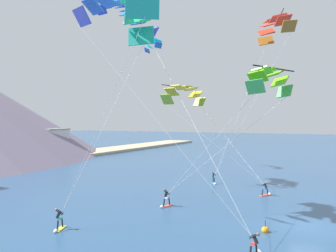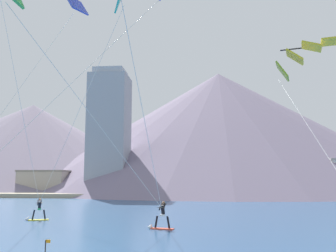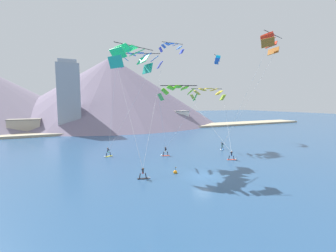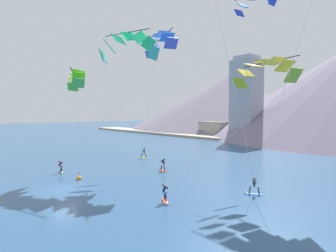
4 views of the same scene
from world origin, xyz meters
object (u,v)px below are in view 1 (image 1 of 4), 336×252
at_px(parafoil_kite_far_right, 119,14).
at_px(kitesurfer_near_trail, 267,191).
at_px(race_marker_buoy, 265,230).
at_px(kitesurfer_mid_center, 58,224).
at_px(kitesurfer_far_left, 214,180).
at_px(parafoil_kite_near_trail, 184,93).
at_px(parafoil_kite_near_lead, 269,80).
at_px(kitesurfer_near_lead, 165,201).
at_px(parafoil_kite_distant_low_drift, 116,9).
at_px(parafoil_kite_mid_center, 137,4).
at_px(kitesurfer_far_right, 256,248).
at_px(parafoil_kite_distant_high_outer, 153,44).
at_px(parafoil_kite_far_left, 274,27).

bearing_deg(parafoil_kite_far_right, kitesurfer_near_trail, -38.17).
height_order(kitesurfer_near_trail, race_marker_buoy, kitesurfer_near_trail).
relative_size(kitesurfer_mid_center, kitesurfer_far_left, 1.04).
bearing_deg(parafoil_kite_near_trail, parafoil_kite_near_lead, -136.97).
bearing_deg(kitesurfer_near_lead, parafoil_kite_near_lead, -104.36).
distance_m(parafoil_kite_near_lead, parafoil_kite_distant_low_drift, 25.94).
relative_size(kitesurfer_near_lead, parafoil_kite_near_trail, 0.14).
xyz_separation_m(kitesurfer_far_left, parafoil_kite_mid_center, (-19.74, -0.70, 17.16)).
distance_m(kitesurfer_mid_center, parafoil_kite_far_right, 18.69).
bearing_deg(kitesurfer_far_left, parafoil_kite_distant_low_drift, 120.26).
bearing_deg(race_marker_buoy, parafoil_kite_near_trail, 42.20).
bearing_deg(kitesurfer_far_right, kitesurfer_near_lead, 53.90).
relative_size(kitesurfer_near_trail, parafoil_kite_distant_high_outer, 0.33).
height_order(kitesurfer_mid_center, parafoil_kite_near_lead, parafoil_kite_near_lead).
relative_size(parafoil_kite_near_trail, parafoil_kite_far_right, 0.72).
relative_size(kitesurfer_far_right, parafoil_kite_near_lead, 0.15).
relative_size(kitesurfer_mid_center, parafoil_kite_far_left, 0.08).
bearing_deg(parafoil_kite_near_trail, parafoil_kite_mid_center, -166.29).
distance_m(kitesurfer_near_lead, kitesurfer_mid_center, 10.68).
bearing_deg(parafoil_kite_far_left, parafoil_kite_distant_high_outer, 76.68).
bearing_deg(parafoil_kite_far_right, kitesurfer_far_right, -106.42).
bearing_deg(kitesurfer_far_right, parafoil_kite_far_right, 73.58).
relative_size(kitesurfer_near_lead, parafoil_kite_mid_center, 0.10).
relative_size(kitesurfer_far_left, parafoil_kite_mid_center, 0.09).
bearing_deg(parafoil_kite_far_left, kitesurfer_far_right, -172.54).
height_order(parafoil_kite_near_trail, parafoil_kite_mid_center, parafoil_kite_mid_center).
xyz_separation_m(parafoil_kite_near_trail, parafoil_kite_far_right, (-16.02, -0.89, 5.92)).
bearing_deg(kitesurfer_near_lead, parafoil_kite_near_trail, 16.27).
distance_m(parafoil_kite_mid_center, parafoil_kite_far_right, 4.53).
bearing_deg(parafoil_kite_distant_high_outer, parafoil_kite_near_trail, -134.37).
distance_m(kitesurfer_near_lead, parafoil_kite_distant_high_outer, 35.21).
height_order(kitesurfer_far_right, parafoil_kite_near_trail, parafoil_kite_near_trail).
bearing_deg(parafoil_kite_near_trail, parafoil_kite_far_left, -61.48).
bearing_deg(parafoil_kite_distant_low_drift, kitesurfer_near_trail, -81.46).
height_order(parafoil_kite_far_left, parafoil_kite_distant_high_outer, parafoil_kite_distant_high_outer).
xyz_separation_m(kitesurfer_far_left, parafoil_kite_near_trail, (-1.09, 3.85, 11.74)).
xyz_separation_m(kitesurfer_far_left, parafoil_kite_distant_low_drift, (-6.52, 11.17, 22.64)).
relative_size(parafoil_kite_mid_center, parafoil_kite_distant_high_outer, 3.46).
relative_size(kitesurfer_near_lead, kitesurfer_mid_center, 1.01).
distance_m(kitesurfer_near_lead, parafoil_kite_far_right, 18.19).
relative_size(kitesurfer_near_lead, race_marker_buoy, 1.75).
height_order(parafoil_kite_near_trail, parafoil_kite_distant_low_drift, parafoil_kite_distant_low_drift).
bearing_deg(parafoil_kite_near_trail, parafoil_kite_distant_high_outer, 45.63).
bearing_deg(parafoil_kite_near_lead, kitesurfer_near_trail, 11.32).
xyz_separation_m(parafoil_kite_near_trail, parafoil_kite_mid_center, (-18.65, -4.55, 5.42)).
relative_size(kitesurfer_mid_center, race_marker_buoy, 1.73).
bearing_deg(kitesurfer_near_lead, kitesurfer_far_left, -1.21).
bearing_deg(parafoil_kite_far_left, kitesurfer_mid_center, 158.22).
distance_m(kitesurfer_mid_center, parafoil_kite_distant_low_drift, 28.93).
bearing_deg(parafoil_kite_far_left, parafoil_kite_near_lead, -171.32).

